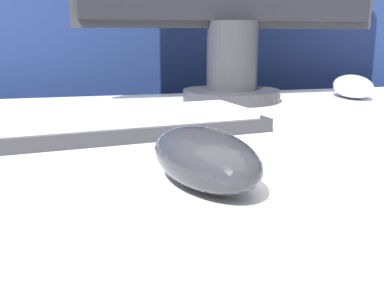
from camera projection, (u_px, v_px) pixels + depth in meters
partition_panel at (93, 148)px, 1.01m from camera, size 5.00×0.03×1.21m
computer_mouse_near at (204, 158)px, 0.34m from camera, size 0.09×0.13×0.04m
keyboard at (73, 127)px, 0.50m from camera, size 0.46×0.18×0.02m
computer_mouse_far at (353, 86)px, 0.82m from camera, size 0.08×0.13×0.04m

